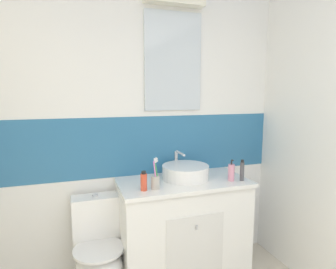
{
  "coord_description": "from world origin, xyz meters",
  "views": [
    {
      "loc": [
        -0.45,
        0.11,
        1.54
      ],
      "look_at": [
        0.19,
        2.01,
        1.25
      ],
      "focal_mm": 30.0,
      "sensor_mm": 36.0,
      "label": 1
    }
  ],
  "objects_px": {
    "toilet": "(98,251)",
    "toothpaste_tube_upright": "(242,171)",
    "soap_dispenser": "(231,172)",
    "sink_basin": "(185,171)",
    "toothbrush_cup": "(155,181)",
    "deodorant_spray_can": "(143,181)"
  },
  "relations": [
    {
      "from": "toilet",
      "to": "toothpaste_tube_upright",
      "type": "relative_size",
      "value": 4.46
    },
    {
      "from": "soap_dispenser",
      "to": "toothpaste_tube_upright",
      "type": "distance_m",
      "value": 0.09
    },
    {
      "from": "soap_dispenser",
      "to": "toothpaste_tube_upright",
      "type": "relative_size",
      "value": 1.02
    },
    {
      "from": "sink_basin",
      "to": "soap_dispenser",
      "type": "distance_m",
      "value": 0.37
    },
    {
      "from": "toothbrush_cup",
      "to": "soap_dispenser",
      "type": "relative_size",
      "value": 1.34
    },
    {
      "from": "sink_basin",
      "to": "soap_dispenser",
      "type": "height_order",
      "value": "sink_basin"
    },
    {
      "from": "sink_basin",
      "to": "toilet",
      "type": "bearing_deg",
      "value": -178.3
    },
    {
      "from": "sink_basin",
      "to": "deodorant_spray_can",
      "type": "xyz_separation_m",
      "value": [
        -0.4,
        -0.18,
        0.01
      ]
    },
    {
      "from": "sink_basin",
      "to": "toothpaste_tube_upright",
      "type": "relative_size",
      "value": 2.51
    },
    {
      "from": "sink_basin",
      "to": "toilet",
      "type": "height_order",
      "value": "sink_basin"
    },
    {
      "from": "sink_basin",
      "to": "deodorant_spray_can",
      "type": "height_order",
      "value": "sink_basin"
    },
    {
      "from": "soap_dispenser",
      "to": "toothpaste_tube_upright",
      "type": "xyz_separation_m",
      "value": [
        0.08,
        -0.03,
        0.01
      ]
    },
    {
      "from": "toothbrush_cup",
      "to": "toothpaste_tube_upright",
      "type": "height_order",
      "value": "toothbrush_cup"
    },
    {
      "from": "toilet",
      "to": "toothbrush_cup",
      "type": "xyz_separation_m",
      "value": [
        0.41,
        -0.15,
        0.56
      ]
    },
    {
      "from": "sink_basin",
      "to": "toilet",
      "type": "relative_size",
      "value": 0.56
    },
    {
      "from": "toothpaste_tube_upright",
      "to": "toothbrush_cup",
      "type": "bearing_deg",
      "value": 177.76
    },
    {
      "from": "toilet",
      "to": "soap_dispenser",
      "type": "relative_size",
      "value": 4.36
    },
    {
      "from": "deodorant_spray_can",
      "to": "toothpaste_tube_upright",
      "type": "xyz_separation_m",
      "value": [
        0.8,
        -0.02,
        0.01
      ]
    },
    {
      "from": "soap_dispenser",
      "to": "deodorant_spray_can",
      "type": "bearing_deg",
      "value": -179.76
    },
    {
      "from": "toothbrush_cup",
      "to": "soap_dispenser",
      "type": "bearing_deg",
      "value": -0.21
    },
    {
      "from": "toilet",
      "to": "toothbrush_cup",
      "type": "bearing_deg",
      "value": -19.81
    },
    {
      "from": "toothpaste_tube_upright",
      "to": "deodorant_spray_can",
      "type": "bearing_deg",
      "value": 178.39
    }
  ]
}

